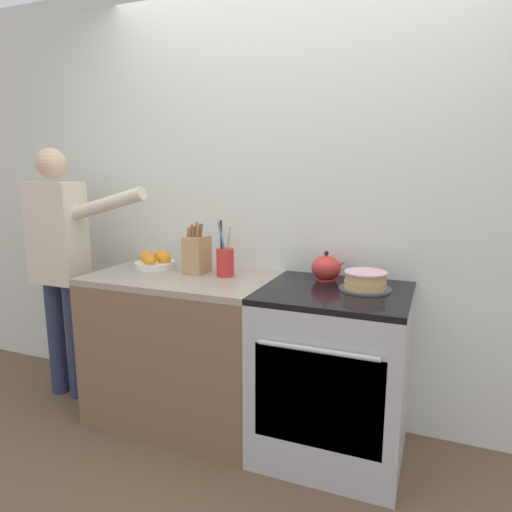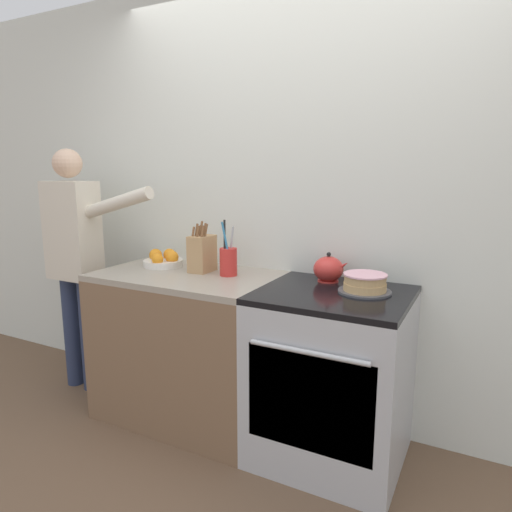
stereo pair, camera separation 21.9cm
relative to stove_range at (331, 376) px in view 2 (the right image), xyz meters
name	(u,v)px [view 2 (the right image)]	position (x,y,z in m)	size (l,w,h in m)	color
ground_plane	(256,475)	(-0.26, -0.33, -0.45)	(16.00, 16.00, 0.00)	brown
wall_back	(311,203)	(-0.26, 0.35, 0.85)	(8.00, 0.04, 2.60)	silver
counter_cabinet	(189,345)	(-0.89, 0.00, 0.00)	(1.05, 0.66, 0.89)	brown
stove_range	(331,376)	(0.00, 0.00, 0.00)	(0.74, 0.69, 0.89)	#B7BABF
layer_cake	(365,284)	(0.14, 0.07, 0.49)	(0.26, 0.26, 0.09)	#4C4C51
tea_kettle	(329,269)	(-0.09, 0.20, 0.51)	(0.20, 0.16, 0.16)	red
knife_block	(202,253)	(-0.84, 0.08, 0.56)	(0.11, 0.16, 0.30)	tan
utensil_crock	(228,261)	(-0.65, 0.07, 0.53)	(0.10, 0.10, 0.32)	red
fruit_bowl	(164,260)	(-1.14, 0.10, 0.48)	(0.24, 0.24, 0.10)	silver
person_baker	(75,250)	(-1.77, -0.04, 0.52)	(0.92, 0.20, 1.62)	#283351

